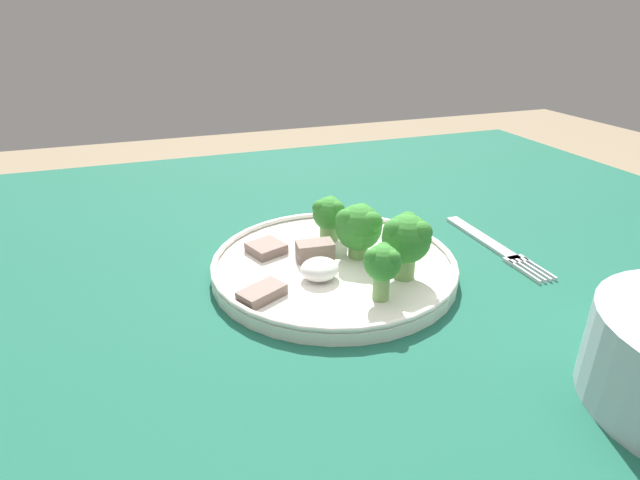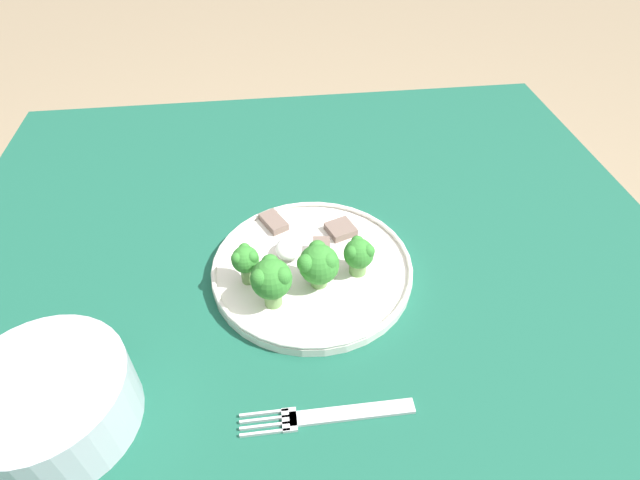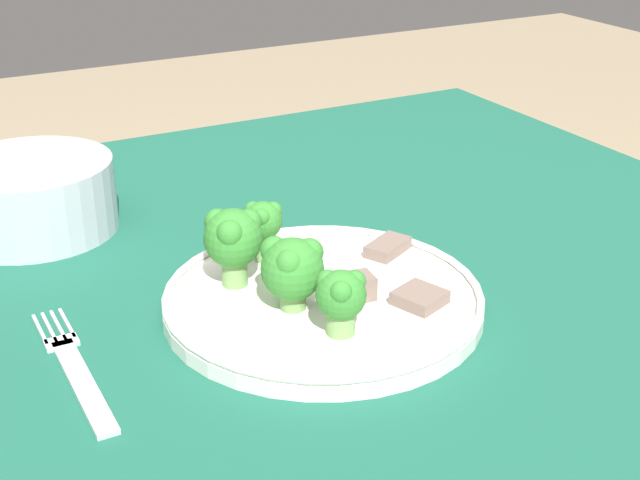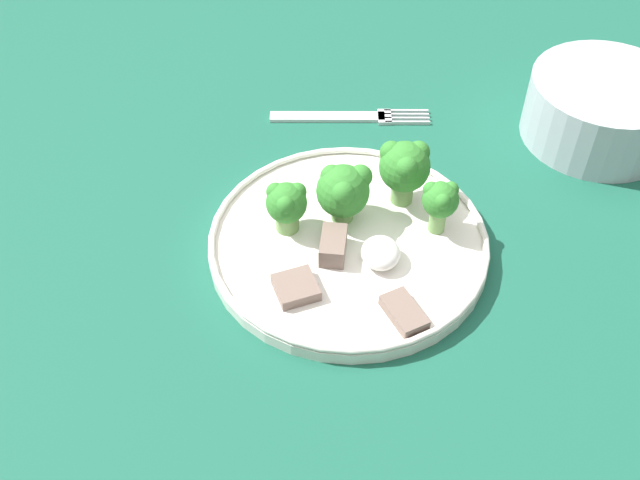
{
  "view_description": "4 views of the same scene",
  "coord_description": "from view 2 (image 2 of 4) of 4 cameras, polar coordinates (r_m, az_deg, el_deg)",
  "views": [
    {
      "loc": [
        0.22,
        0.43,
        1.03
      ],
      "look_at": [
        0.07,
        -0.0,
        0.82
      ],
      "focal_mm": 28.0,
      "sensor_mm": 36.0,
      "label": 1
    },
    {
      "loc": [
        -0.38,
        0.05,
        1.24
      ],
      "look_at": [
        0.08,
        -0.01,
        0.81
      ],
      "focal_mm": 28.0,
      "sensor_mm": 36.0,
      "label": 2
    },
    {
      "loc": [
        -0.24,
        -0.53,
        1.12
      ],
      "look_at": [
        0.06,
        0.03,
        0.83
      ],
      "focal_mm": 50.0,
      "sensor_mm": 36.0,
      "label": 3
    },
    {
      "loc": [
        0.51,
        -0.02,
        1.27
      ],
      "look_at": [
        0.08,
        -0.02,
        0.82
      ],
      "focal_mm": 42.0,
      "sensor_mm": 36.0,
      "label": 4
    }
  ],
  "objects": [
    {
      "name": "meat_slice_rear_slice",
      "position": [
        0.67,
        2.38,
        1.24
      ],
      "size": [
        0.04,
        0.04,
        0.01
      ],
      "color": "#756056",
      "rests_on": "dinner_plate"
    },
    {
      "name": "broccoli_floret_back_left",
      "position": [
        0.58,
        -0.42,
        -2.74
      ],
      "size": [
        0.05,
        0.05,
        0.06
      ],
      "color": "#709E56",
      "rests_on": "dinner_plate"
    },
    {
      "name": "fork",
      "position": [
        0.52,
        1.06,
        -19.4
      ],
      "size": [
        0.02,
        0.17,
        0.0
      ],
      "color": "silver",
      "rests_on": "table"
    },
    {
      "name": "cream_bowl",
      "position": [
        0.55,
        -28.36,
        -16.12
      ],
      "size": [
        0.15,
        0.15,
        0.07
      ],
      "color": "#B7BCC6",
      "rests_on": "table"
    },
    {
      "name": "table",
      "position": [
        0.69,
        0.14,
        -13.55
      ],
      "size": [
        1.07,
        0.98,
        0.78
      ],
      "color": "#195642",
      "rests_on": "ground_plane"
    },
    {
      "name": "meat_slice_front_slice",
      "position": [
        0.63,
        0.17,
        -1.33
      ],
      "size": [
        0.04,
        0.03,
        0.02
      ],
      "color": "#756056",
      "rests_on": "dinner_plate"
    },
    {
      "name": "dinner_plate",
      "position": [
        0.63,
        -0.91,
        -3.26
      ],
      "size": [
        0.25,
        0.25,
        0.02
      ],
      "color": "white",
      "rests_on": "table"
    },
    {
      "name": "sauce_dollop",
      "position": [
        0.63,
        -3.6,
        -1.01
      ],
      "size": [
        0.04,
        0.03,
        0.02
      ],
      "color": "white",
      "rests_on": "dinner_plate"
    },
    {
      "name": "broccoli_floret_center_left",
      "position": [
        0.6,
        4.45,
        -1.62
      ],
      "size": [
        0.04,
        0.04,
        0.05
      ],
      "color": "#709E56",
      "rests_on": "dinner_plate"
    },
    {
      "name": "meat_slice_middle_slice",
      "position": [
        0.68,
        -5.31,
        2.08
      ],
      "size": [
        0.05,
        0.04,
        0.01
      ],
      "color": "#756056",
      "rests_on": "dinner_plate"
    },
    {
      "name": "broccoli_floret_front_left",
      "position": [
        0.56,
        -5.58,
        -4.47
      ],
      "size": [
        0.05,
        0.05,
        0.06
      ],
      "color": "#709E56",
      "rests_on": "dinner_plate"
    },
    {
      "name": "broccoli_floret_near_rim_left",
      "position": [
        0.59,
        -8.53,
        -2.29
      ],
      "size": [
        0.03,
        0.03,
        0.05
      ],
      "color": "#709E56",
      "rests_on": "dinner_plate"
    }
  ]
}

